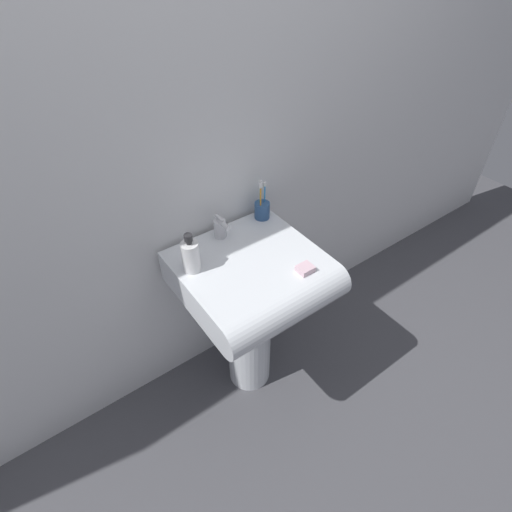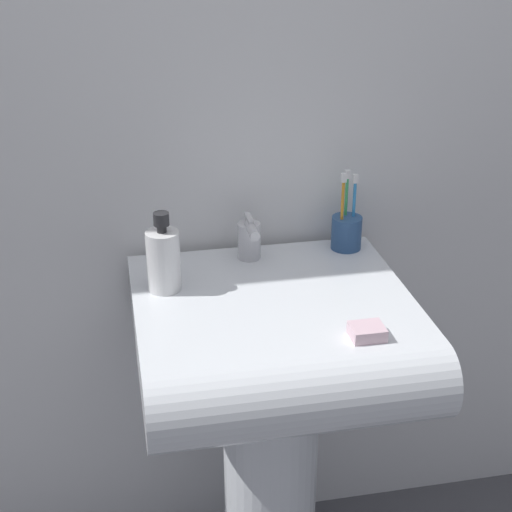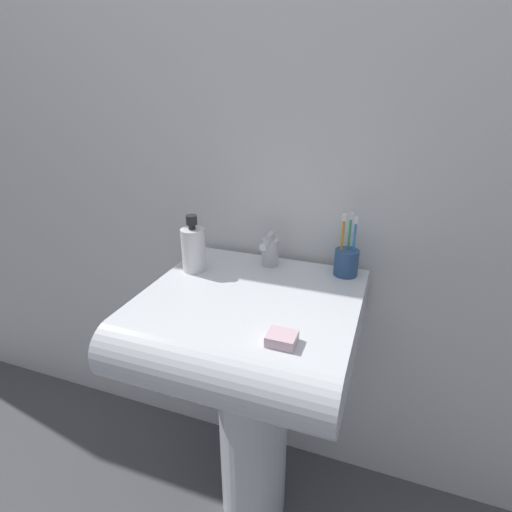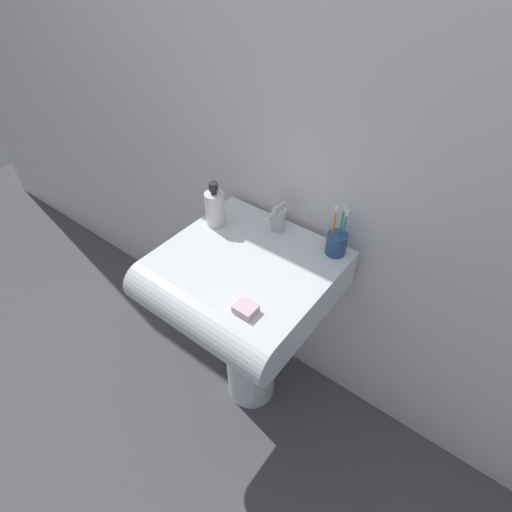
# 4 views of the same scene
# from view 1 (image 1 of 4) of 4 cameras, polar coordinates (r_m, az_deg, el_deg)

# --- Properties ---
(ground_plane) EXTENTS (6.00, 6.00, 0.00)m
(ground_plane) POSITION_cam_1_polar(r_m,az_deg,el_deg) (2.25, -0.92, -16.35)
(ground_plane) COLOR #4C4C51
(ground_plane) RESTS_ON ground
(wall_back) EXTENTS (5.00, 0.05, 2.40)m
(wall_back) POSITION_cam_1_polar(r_m,az_deg,el_deg) (1.62, -7.53, 15.30)
(wall_back) COLOR white
(wall_back) RESTS_ON ground
(sink_pedestal) EXTENTS (0.21, 0.21, 0.68)m
(sink_pedestal) POSITION_cam_1_polar(r_m,az_deg,el_deg) (1.97, -1.02, -11.01)
(sink_pedestal) COLOR white
(sink_pedestal) RESTS_ON ground
(sink_basin) EXTENTS (0.56, 0.56, 0.15)m
(sink_basin) POSITION_cam_1_polar(r_m,az_deg,el_deg) (1.63, -0.04, -3.33)
(sink_basin) COLOR white
(sink_basin) RESTS_ON sink_pedestal
(faucet) EXTENTS (0.05, 0.10, 0.10)m
(faucet) POSITION_cam_1_polar(r_m,az_deg,el_deg) (1.70, -5.10, 4.05)
(faucet) COLOR silver
(faucet) RESTS_ON sink_basin
(toothbrush_cup) EXTENTS (0.07, 0.07, 0.19)m
(toothbrush_cup) POSITION_cam_1_polar(r_m,az_deg,el_deg) (1.81, 0.88, 6.67)
(toothbrush_cup) COLOR #2D5184
(toothbrush_cup) RESTS_ON sink_basin
(soap_bottle) EXTENTS (0.07, 0.07, 0.17)m
(soap_bottle) POSITION_cam_1_polar(r_m,az_deg,el_deg) (1.54, -9.30, 0.02)
(soap_bottle) COLOR white
(soap_bottle) RESTS_ON sink_basin
(bar_soap) EXTENTS (0.06, 0.05, 0.02)m
(bar_soap) POSITION_cam_1_polar(r_m,az_deg,el_deg) (1.56, 7.04, -1.82)
(bar_soap) COLOR silver
(bar_soap) RESTS_ON sink_basin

